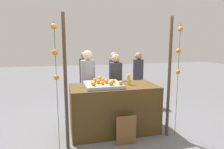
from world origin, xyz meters
TOP-DOWN VIEW (x-y plane):
  - ground_plane at (0.00, 0.00)m, footprint 24.00×24.00m
  - stall_counter at (0.00, 0.00)m, footprint 1.73×0.87m
  - orange_tray at (-0.22, -0.00)m, footprint 0.70×0.72m
  - orange_0 at (-0.44, -0.19)m, footprint 0.09×0.09m
  - orange_1 at (-0.11, -0.22)m, footprint 0.09×0.09m
  - orange_2 at (-0.36, 0.15)m, footprint 0.08×0.08m
  - orange_3 at (-0.23, 0.30)m, footprint 0.09×0.09m
  - orange_4 at (-0.43, -0.06)m, footprint 0.08×0.08m
  - orange_5 at (-0.16, -0.02)m, footprint 0.09×0.09m
  - orange_6 at (0.07, -0.24)m, footprint 0.08×0.08m
  - orange_7 at (-0.26, -0.14)m, footprint 0.07×0.07m
  - orange_8 at (-0.18, 0.13)m, footprint 0.09×0.09m
  - orange_9 at (-0.32, -0.02)m, footprint 0.09×0.09m
  - orange_10 at (-0.01, -0.02)m, footprint 0.08×0.08m
  - juice_bottle at (0.31, 0.00)m, footprint 0.07×0.07m
  - chalkboard_sign at (0.06, -0.61)m, footprint 0.36×0.03m
  - vendor_left at (-0.42, 0.71)m, footprint 0.32×0.32m
  - vendor_right at (0.23, 0.71)m, footprint 0.31×0.31m
  - crowd_person_0 at (0.48, 1.80)m, footprint 0.30×0.30m
  - crowd_person_1 at (-0.31, 2.48)m, footprint 0.30×0.30m
  - crowd_person_2 at (1.16, 1.62)m, footprint 0.30×0.30m
  - canopy_post_left at (-0.94, -0.48)m, footprint 0.06×0.06m
  - canopy_post_right at (0.94, -0.48)m, footprint 0.06×0.06m
  - garland_strand_left at (-1.09, -0.54)m, footprint 0.09×0.10m
  - garland_strand_right at (1.11, -0.50)m, footprint 0.09×0.10m

SIDE VIEW (x-z plane):
  - ground_plane at x=0.00m, z-range 0.00..0.00m
  - chalkboard_sign at x=0.06m, z-range -0.01..0.53m
  - stall_counter at x=0.00m, z-range 0.00..0.95m
  - crowd_person_1 at x=-0.31m, z-range -0.05..1.45m
  - crowd_person_2 at x=1.16m, z-range -0.05..1.46m
  - crowd_person_0 at x=0.48m, z-range -0.05..1.47m
  - vendor_right at x=0.23m, z-range -0.05..1.48m
  - vendor_left at x=-0.42m, z-range -0.06..1.57m
  - orange_tray at x=-0.22m, z-range 0.95..1.01m
  - orange_7 at x=-0.26m, z-range 1.01..1.08m
  - orange_10 at x=-0.01m, z-range 1.01..1.08m
  - orange_4 at x=-0.43m, z-range 1.01..1.09m
  - orange_6 at x=0.07m, z-range 1.01..1.09m
  - orange_2 at x=-0.36m, z-range 1.01..1.09m
  - orange_1 at x=-0.11m, z-range 1.01..1.09m
  - orange_9 at x=-0.32m, z-range 1.01..1.09m
  - orange_3 at x=-0.23m, z-range 1.01..1.10m
  - juice_bottle at x=0.31m, z-range 0.94..1.16m
  - orange_0 at x=-0.44m, z-range 1.01..1.10m
  - orange_8 at x=-0.18m, z-range 1.01..1.10m
  - orange_5 at x=-0.16m, z-range 1.01..1.10m
  - canopy_post_left at x=-0.94m, z-range 0.00..2.26m
  - canopy_post_right at x=0.94m, z-range 0.00..2.26m
  - garland_strand_left at x=-1.09m, z-range 0.57..2.71m
  - garland_strand_right at x=1.11m, z-range 0.58..2.72m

